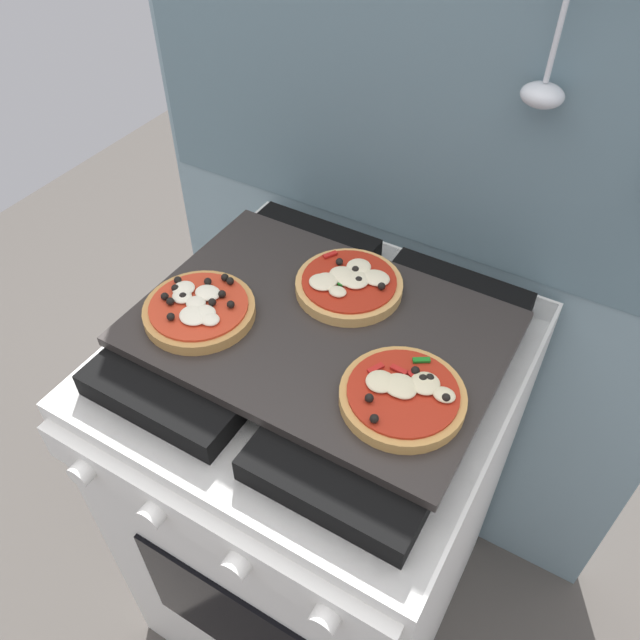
{
  "coord_description": "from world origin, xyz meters",
  "views": [
    {
      "loc": [
        0.34,
        -0.58,
        1.59
      ],
      "look_at": [
        0.0,
        0.0,
        0.93
      ],
      "focal_mm": 35.79,
      "sensor_mm": 36.0,
      "label": 1
    }
  ],
  "objects_px": {
    "pizza_center": "(347,283)",
    "stove": "(320,489)",
    "baking_tray": "(320,328)",
    "pizza_right": "(403,395)",
    "pizza_left": "(199,309)"
  },
  "relations": [
    {
      "from": "baking_tray",
      "to": "pizza_left",
      "type": "height_order",
      "value": "pizza_left"
    },
    {
      "from": "stove",
      "to": "baking_tray",
      "type": "height_order",
      "value": "baking_tray"
    },
    {
      "from": "pizza_left",
      "to": "pizza_right",
      "type": "height_order",
      "value": "same"
    },
    {
      "from": "stove",
      "to": "pizza_center",
      "type": "relative_size",
      "value": 5.3
    },
    {
      "from": "baking_tray",
      "to": "pizza_center",
      "type": "distance_m",
      "value": 0.09
    },
    {
      "from": "baking_tray",
      "to": "pizza_right",
      "type": "relative_size",
      "value": 3.18
    },
    {
      "from": "stove",
      "to": "pizza_center",
      "type": "bearing_deg",
      "value": 91.95
    },
    {
      "from": "pizza_center",
      "to": "stove",
      "type": "bearing_deg",
      "value": -88.05
    },
    {
      "from": "baking_tray",
      "to": "pizza_right",
      "type": "distance_m",
      "value": 0.18
    },
    {
      "from": "stove",
      "to": "pizza_right",
      "type": "height_order",
      "value": "pizza_right"
    },
    {
      "from": "stove",
      "to": "pizza_left",
      "type": "distance_m",
      "value": 0.51
    },
    {
      "from": "pizza_right",
      "to": "pizza_center",
      "type": "relative_size",
      "value": 1.0
    },
    {
      "from": "pizza_left",
      "to": "pizza_center",
      "type": "bearing_deg",
      "value": 44.87
    },
    {
      "from": "baking_tray",
      "to": "pizza_center",
      "type": "height_order",
      "value": "pizza_center"
    },
    {
      "from": "pizza_left",
      "to": "pizza_right",
      "type": "bearing_deg",
      "value": 0.96
    }
  ]
}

